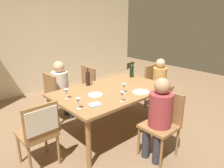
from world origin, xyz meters
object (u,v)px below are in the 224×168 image
Objects in this scene: chair_right_end at (156,84)px; person_woman_host at (160,80)px; chair_far_right at (93,84)px; person_man_guest at (61,86)px; person_man_bearded at (159,114)px; chair_near at (163,120)px; wine_bottle_tall_green at (132,70)px; dinner_plate_host at (95,95)px; wine_glass_near_right at (124,87)px; dining_table at (112,94)px; chair_left_end at (40,128)px; wine_bottle_dark_red at (88,78)px; wine_glass_near_left at (66,92)px; wine_glass_centre at (122,95)px; wine_glass_far at (78,101)px; chair_far_left at (57,93)px; dinner_plate_guest_left at (141,92)px.

person_woman_host is (0.00, -0.11, 0.10)m from chair_right_end.
person_man_guest reaches higher than chair_far_right.
chair_near is at bearing -90.00° from person_man_bearded.
chair_far_right is 0.88m from wine_bottle_tall_green.
chair_near reaches higher than dinner_plate_host.
person_man_guest is 7.56× the size of wine_glass_near_right.
wine_glass_near_right reaches higher than dining_table.
chair_left_end reaches higher than dining_table.
person_woman_host is 1.64m from person_man_bearded.
wine_bottle_dark_red is 2.09× the size of wine_glass_near_left.
wine_bottle_dark_red is (-0.94, 0.16, 0.00)m from wine_bottle_tall_green.
wine_glass_near_left is at bearing 153.53° from wine_glass_near_right.
wine_glass_near_left is at bearing -5.14° from person_woman_host.
wine_glass_far is at bearing 160.55° from wine_glass_centre.
chair_near is 1.55m from person_woman_host.
chair_near is 6.17× the size of wine_glass_far.
chair_far_left is 0.90m from wine_glass_near_left.
person_man_bearded is 7.75× the size of wine_glass_near_left.
wine_bottle_dark_red is (0.24, -0.51, 0.23)m from person_man_guest.
chair_right_end is 1.00× the size of chair_left_end.
chair_right_end reaches higher than dining_table.
chair_far_right is 1.00× the size of chair_left_end.
person_man_bearded reaches higher than chair_right_end.
wine_bottle_tall_green is at bearing -9.63° from wine_bottle_dark_red.
chair_far_left is 1.00× the size of chair_left_end.
chair_left_end is 6.17× the size of wine_glass_centre.
person_man_bearded reaches higher than dinner_plate_guest_left.
wine_glass_centre is (0.17, -1.43, 0.19)m from person_man_guest.
chair_near is 1.00× the size of chair_left_end.
person_woman_host reaches higher than wine_bottle_dark_red.
dining_table is at bearing -159.63° from wine_bottle_tall_green.
person_man_guest reaches higher than chair_near.
wine_glass_near_right is (0.79, -0.40, 0.00)m from wine_glass_near_left.
dinner_plate_guest_left is at bearing -10.05° from chair_left_end.
chair_left_end is at bearing 169.95° from dinner_plate_guest_left.
chair_left_end is 6.17× the size of wine_glass_far.
wine_bottle_tall_green is (0.81, 1.26, 0.22)m from person_man_bearded.
chair_right_end and chair_near have the same top height.
chair_left_end is 0.68m from wine_glass_near_left.
dining_table is 0.52m from wine_bottle_dark_red.
dining_table is at bearing -19.22° from chair_far_right.
dinner_plate_host is at bearing -178.29° from dining_table.
wine_glass_far is (-2.14, -0.34, 0.31)m from chair_right_end.
chair_near is 0.67m from wine_glass_centre.
chair_left_end is 6.17× the size of wine_glass_near_right.
wine_glass_near_left is at bearing 130.08° from wine_glass_centre.
dinner_plate_guest_left is (1.01, -0.57, -0.10)m from wine_glass_near_left.
wine_glass_far is 0.54m from dinner_plate_host.
chair_right_end is at bearing 62.96° from person_man_guest.
chair_far_left is 1.30m from wine_glass_far.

